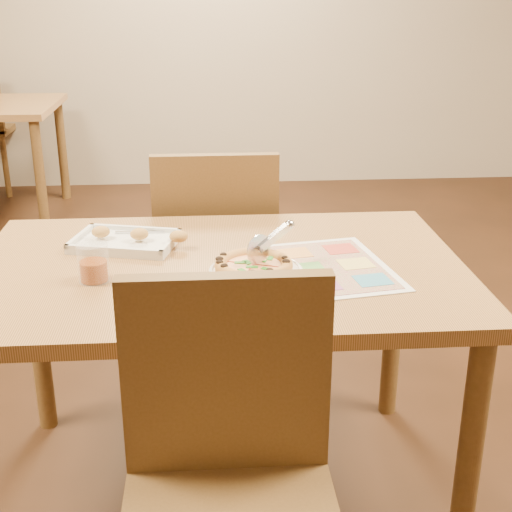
{
  "coord_description": "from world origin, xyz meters",
  "views": [
    {
      "loc": [
        -0.03,
        -1.76,
        1.42
      ],
      "look_at": [
        0.09,
        -0.08,
        0.77
      ],
      "focal_mm": 50.0,
      "sensor_mm": 36.0,
      "label": 1
    }
  ],
  "objects": [
    {
      "name": "room",
      "position": [
        0.0,
        0.0,
        1.35
      ],
      "size": [
        7.0,
        7.0,
        7.0
      ],
      "color": "black",
      "rests_on": "ground"
    },
    {
      "name": "menu",
      "position": [
        0.29,
        -0.04,
        0.72
      ],
      "size": [
        0.35,
        0.44,
        0.0
      ],
      "primitive_type": "cube",
      "rotation": [
        0.0,
        0.0,
        0.17
      ],
      "color": "white",
      "rests_on": "dining_table"
    },
    {
      "name": "chair_near",
      "position": [
        0.0,
        -0.6,
        0.57
      ],
      "size": [
        0.42,
        0.42,
        0.47
      ],
      "color": "brown",
      "rests_on": "ground"
    },
    {
      "name": "chair_far",
      "position": [
        -0.0,
        0.6,
        0.57
      ],
      "size": [
        0.42,
        0.42,
        0.47
      ],
      "rotation": [
        0.0,
        0.0,
        3.14
      ],
      "color": "brown",
      "rests_on": "ground"
    },
    {
      "name": "pizza",
      "position": [
        0.09,
        -0.08,
        0.74
      ],
      "size": [
        0.2,
        0.2,
        0.03
      ],
      "rotation": [
        0.0,
        0.0,
        -0.36
      ],
      "color": "#DA914A",
      "rests_on": "plate"
    },
    {
      "name": "plate",
      "position": [
        0.09,
        -0.08,
        0.73
      ],
      "size": [
        0.29,
        0.29,
        0.01
      ],
      "primitive_type": "cylinder",
      "rotation": [
        0.0,
        0.0,
        0.23
      ],
      "color": "white",
      "rests_on": "dining_table"
    },
    {
      "name": "glass_tumbler",
      "position": [
        -0.32,
        -0.09,
        0.76
      ],
      "size": [
        0.08,
        0.08,
        0.1
      ],
      "rotation": [
        0.0,
        0.0,
        -0.02
      ],
      "color": "#7E3109",
      "rests_on": "dining_table"
    },
    {
      "name": "pizza_cutter",
      "position": [
        0.13,
        -0.05,
        0.8
      ],
      "size": [
        0.13,
        0.1,
        0.09
      ],
      "rotation": [
        0.0,
        0.0,
        0.67
      ],
      "color": "silver",
      "rests_on": "pizza"
    },
    {
      "name": "dining_table",
      "position": [
        0.0,
        0.0,
        0.63
      ],
      "size": [
        1.3,
        0.85,
        0.72
      ],
      "color": "#A67142",
      "rests_on": "ground"
    },
    {
      "name": "appetizer_tray",
      "position": [
        -0.25,
        0.16,
        0.73
      ],
      "size": [
        0.34,
        0.26,
        0.05
      ],
      "rotation": [
        0.0,
        0.0,
        -0.25
      ],
      "color": "silver",
      "rests_on": "dining_table"
    }
  ]
}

